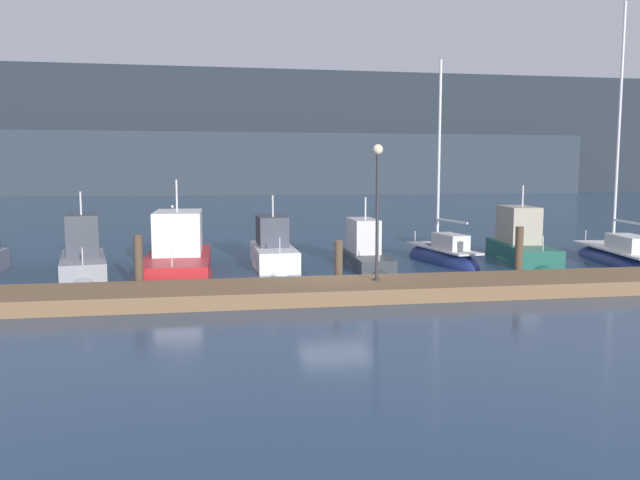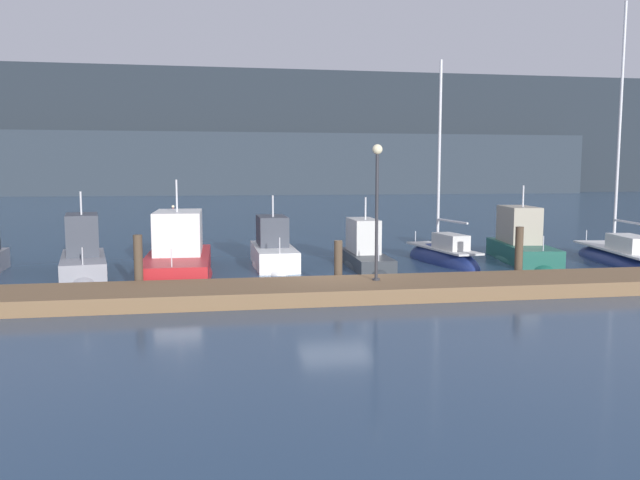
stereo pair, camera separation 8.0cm
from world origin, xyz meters
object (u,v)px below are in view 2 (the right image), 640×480
motorboat_berth_3 (178,262)px  sailboat_berth_6 (443,260)px  motorboat_berth_2 (83,263)px  channel_buoy (174,228)px  motorboat_berth_7 (521,250)px  sailboat_berth_8 (620,259)px  dock_lamppost (377,191)px  motorboat_berth_4 (273,256)px  motorboat_berth_5 (365,259)px

motorboat_berth_3 → sailboat_berth_6: bearing=6.4°
motorboat_berth_2 → channel_buoy: motorboat_berth_2 is taller
motorboat_berth_3 → sailboat_berth_6: (11.03, 1.24, -0.33)m
motorboat_berth_7 → sailboat_berth_8: bearing=-19.3°
motorboat_berth_7 → dock_lamppost: dock_lamppost is taller
motorboat_berth_4 → motorboat_berth_7: motorboat_berth_7 is taller
motorboat_berth_2 → motorboat_berth_4: motorboat_berth_2 is taller
motorboat_berth_5 → dock_lamppost: (-1.04, -5.78, 2.98)m
motorboat_berth_5 → dock_lamppost: 6.58m
sailboat_berth_8 → motorboat_berth_5: bearing=175.5°
motorboat_berth_5 → sailboat_berth_6: bearing=7.6°
motorboat_berth_2 → motorboat_berth_5: (11.12, -0.16, -0.08)m
sailboat_berth_8 → channel_buoy: bearing=150.1°
sailboat_berth_6 → motorboat_berth_7: sailboat_berth_6 is taller
dock_lamppost → sailboat_berth_8: bearing=22.1°
dock_lamppost → motorboat_berth_7: bearing=37.4°
sailboat_berth_6 → sailboat_berth_8: 7.59m
motorboat_berth_5 → motorboat_berth_2: bearing=179.2°
motorboat_berth_2 → motorboat_berth_5: 11.12m
sailboat_berth_6 → dock_lamppost: sailboat_berth_6 is taller
sailboat_berth_8 → motorboat_berth_4: bearing=173.2°
sailboat_berth_6 → channel_buoy: sailboat_berth_6 is taller
channel_buoy → sailboat_berth_6: bearing=-39.5°
motorboat_berth_5 → motorboat_berth_7: motorboat_berth_7 is taller
motorboat_berth_5 → dock_lamppost: size_ratio=1.22×
motorboat_berth_7 → channel_buoy: motorboat_berth_7 is taller
motorboat_berth_2 → sailboat_berth_6: 14.67m
sailboat_berth_6 → motorboat_berth_5: bearing=-172.4°
motorboat_berth_7 → motorboat_berth_2: bearing=-179.0°
motorboat_berth_7 → channel_buoy: bearing=147.7°
sailboat_berth_6 → motorboat_berth_7: size_ratio=1.52×
motorboat_berth_7 → sailboat_berth_6: bearing=-179.9°
sailboat_berth_8 → motorboat_berth_7: bearing=160.7°
motorboat_berth_2 → motorboat_berth_5: bearing=-0.8°
motorboat_berth_2 → motorboat_berth_3: bearing=-14.3°
motorboat_berth_4 → dock_lamppost: bearing=-68.1°
sailboat_berth_6 → dock_lamppost: 8.37m
motorboat_berth_4 → sailboat_berth_8: bearing=-6.8°
channel_buoy → sailboat_berth_8: bearing=-29.9°
motorboat_berth_2 → motorboat_berth_7: (18.27, 0.31, 0.06)m
motorboat_berth_2 → motorboat_berth_7: 18.27m
sailboat_berth_8 → channel_buoy: (-19.38, 11.16, 0.62)m
motorboat_berth_3 → motorboat_berth_7: size_ratio=1.18×
motorboat_berth_4 → motorboat_berth_5: 3.82m
motorboat_berth_2 → channel_buoy: size_ratio=2.82×
sailboat_berth_6 → sailboat_berth_8: bearing=-10.2°
motorboat_berth_3 → sailboat_berth_8: bearing=-0.3°
motorboat_berth_5 → motorboat_berth_7: (7.14, 0.48, 0.14)m
channel_buoy → motorboat_berth_2: bearing=-105.2°
motorboat_berth_2 → motorboat_berth_4: size_ratio=1.11×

